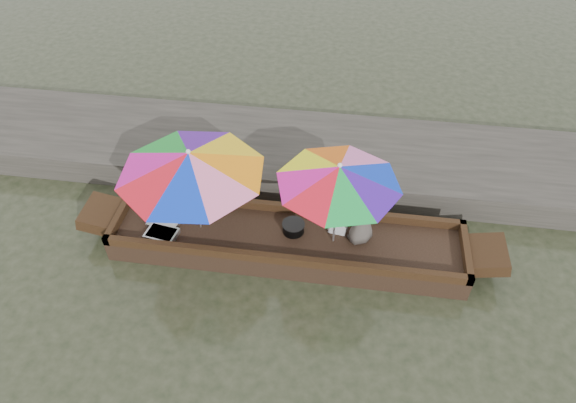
# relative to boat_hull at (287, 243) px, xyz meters

# --- Properties ---
(water) EXTENTS (80.00, 80.00, 0.00)m
(water) POSITION_rel_boat_hull_xyz_m (0.00, 0.00, -0.17)
(water) COLOR black
(water) RESTS_ON ground
(dock) EXTENTS (22.00, 2.20, 0.50)m
(dock) POSITION_rel_boat_hull_xyz_m (0.00, 2.20, 0.08)
(dock) COLOR #2D2B26
(dock) RESTS_ON ground
(boat_hull) EXTENTS (5.56, 1.20, 0.35)m
(boat_hull) POSITION_rel_boat_hull_xyz_m (0.00, 0.00, 0.00)
(boat_hull) COLOR black
(boat_hull) RESTS_ON water
(cooking_pot) EXTENTS (0.42, 0.42, 0.22)m
(cooking_pot) POSITION_rel_boat_hull_xyz_m (-2.29, 0.26, 0.28)
(cooking_pot) COLOR black
(cooking_pot) RESTS_ON boat_hull
(tray_crayfish) EXTENTS (0.53, 0.41, 0.09)m
(tray_crayfish) POSITION_rel_boat_hull_xyz_m (-1.95, -0.29, 0.22)
(tray_crayfish) COLOR silver
(tray_crayfish) RESTS_ON boat_hull
(tray_scallop) EXTENTS (0.55, 0.43, 0.06)m
(tray_scallop) POSITION_rel_boat_hull_xyz_m (-1.99, -0.01, 0.21)
(tray_scallop) COLOR silver
(tray_scallop) RESTS_ON boat_hull
(charcoal_grill) EXTENTS (0.34, 0.34, 0.16)m
(charcoal_grill) POSITION_rel_boat_hull_xyz_m (0.08, 0.11, 0.25)
(charcoal_grill) COLOR black
(charcoal_grill) RESTS_ON boat_hull
(supply_bag) EXTENTS (0.31, 0.26, 0.26)m
(supply_bag) POSITION_rel_boat_hull_xyz_m (0.78, 0.24, 0.30)
(supply_bag) COLOR silver
(supply_bag) RESTS_ON boat_hull
(vendor) EXTENTS (0.64, 0.62, 1.09)m
(vendor) POSITION_rel_boat_hull_xyz_m (1.12, 0.10, 0.72)
(vendor) COLOR #4A443E
(vendor) RESTS_ON boat_hull
(umbrella_bow) EXTENTS (2.75, 2.75, 1.55)m
(umbrella_bow) POSITION_rel_boat_hull_xyz_m (-1.40, 0.00, 0.95)
(umbrella_bow) COLOR orange
(umbrella_bow) RESTS_ON boat_hull
(umbrella_stern) EXTENTS (2.01, 2.01, 1.55)m
(umbrella_stern) POSITION_rel_boat_hull_xyz_m (0.73, 0.00, 0.95)
(umbrella_stern) COLOR #0C34D8
(umbrella_stern) RESTS_ON boat_hull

